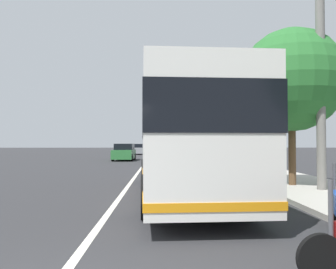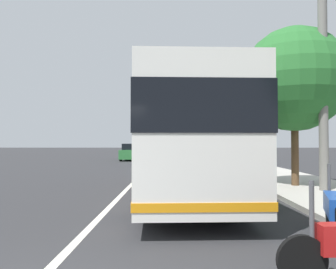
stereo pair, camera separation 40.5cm
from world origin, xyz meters
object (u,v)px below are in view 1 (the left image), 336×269
at_px(car_side_street, 166,153).
at_px(roadside_tree_mid_block, 292,80).
at_px(motorcycle_far_end, 268,186).
at_px(car_behind_bus, 124,152).
at_px(coach_bus, 181,136).
at_px(roadside_tree_far_block, 232,108).
at_px(car_ahead_same_lane, 139,149).
at_px(utility_pole, 320,69).

distance_m(car_side_street, roadside_tree_mid_block, 21.60).
xyz_separation_m(motorcycle_far_end, roadside_tree_mid_block, (3.01, -1.88, 3.54)).
distance_m(motorcycle_far_end, car_behind_bus, 24.00).
distance_m(coach_bus, motorcycle_far_end, 3.13).
bearing_deg(roadside_tree_far_block, coach_bus, 163.06).
height_order(car_side_street, roadside_tree_mid_block, roadside_tree_mid_block).
relative_size(motorcycle_far_end, roadside_tree_mid_block, 0.40).
bearing_deg(motorcycle_far_end, car_ahead_same_lane, 17.07).
bearing_deg(car_ahead_same_lane, coach_bus, 5.16).
xyz_separation_m(motorcycle_far_end, roadside_tree_far_block, (19.41, -3.10, 4.16)).
bearing_deg(car_side_street, car_behind_bus, 105.07).
distance_m(motorcycle_far_end, roadside_tree_mid_block, 5.01).
relative_size(coach_bus, car_ahead_same_lane, 2.43).
xyz_separation_m(roadside_tree_mid_block, roadside_tree_far_block, (16.40, -1.23, 0.63)).
height_order(motorcycle_far_end, car_behind_bus, car_behind_bus).
height_order(motorcycle_far_end, car_ahead_same_lane, car_ahead_same_lane).
bearing_deg(coach_bus, utility_pole, -90.30).
bearing_deg(car_behind_bus, roadside_tree_mid_block, 23.50).
height_order(motorcycle_far_end, car_side_street, car_side_street).
xyz_separation_m(car_side_street, roadside_tree_mid_block, (-20.89, -4.33, 3.34)).
bearing_deg(roadside_tree_far_block, car_behind_bus, 68.81).
bearing_deg(car_side_street, roadside_tree_mid_block, -164.33).
height_order(car_behind_bus, roadside_tree_far_block, roadside_tree_far_block).
bearing_deg(roadside_tree_mid_block, car_ahead_same_lane, 12.21).
bearing_deg(car_side_street, car_ahead_same_lane, 16.86).
height_order(car_behind_bus, roadside_tree_mid_block, roadside_tree_mid_block).
relative_size(car_behind_bus, roadside_tree_far_block, 0.75).
height_order(car_ahead_same_lane, roadside_tree_far_block, roadside_tree_far_block).
xyz_separation_m(motorcycle_far_end, car_side_street, (23.90, 2.45, 0.19)).
height_order(car_side_street, roadside_tree_far_block, roadside_tree_far_block).
xyz_separation_m(car_ahead_same_lane, roadside_tree_mid_block, (-36.40, -7.88, 3.30)).
bearing_deg(utility_pole, roadside_tree_far_block, -2.42).
xyz_separation_m(coach_bus, car_ahead_same_lane, (37.91, 3.65, -1.18)).
xyz_separation_m(car_side_street, utility_pole, (-22.17, -4.81, 3.50)).
distance_m(motorcycle_far_end, car_side_street, 24.03).
distance_m(car_behind_bus, car_ahead_same_lane, 16.30).
height_order(car_ahead_same_lane, roadside_tree_mid_block, roadside_tree_mid_block).
height_order(motorcycle_far_end, roadside_tree_far_block, roadside_tree_far_block).
height_order(coach_bus, car_side_street, coach_bus).
height_order(roadside_tree_far_block, utility_pole, utility_pole).
height_order(coach_bus, car_ahead_same_lane, coach_bus).
relative_size(coach_bus, utility_pole, 1.26).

